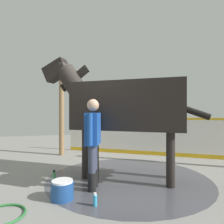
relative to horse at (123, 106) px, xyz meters
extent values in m
cube|color=gray|center=(-0.32, -0.06, -1.52)|extent=(16.00, 16.00, 0.02)
cylinder|color=#4C4C54|center=(0.07, 0.10, -1.51)|extent=(3.33, 3.33, 0.00)
cube|color=white|center=(-1.95, 1.40, -0.94)|extent=(2.95, 4.52, 1.14)
cube|color=gold|center=(-1.95, 1.40, -0.34)|extent=(2.97, 4.53, 0.06)
cube|color=gold|center=(-1.95, 1.40, -1.45)|extent=(2.95, 4.52, 0.12)
cylinder|color=olive|center=(-2.59, -1.19, -0.05)|extent=(0.16, 0.16, 2.92)
cube|color=black|center=(0.07, 0.10, -0.01)|extent=(2.02, 2.40, 0.96)
cylinder|color=black|center=(-0.17, -0.76, -1.00)|extent=(0.16, 0.16, 1.01)
cylinder|color=black|center=(-0.62, -0.47, -1.00)|extent=(0.16, 0.16, 1.01)
cylinder|color=black|center=(0.75, 0.67, -1.00)|extent=(0.16, 0.16, 1.01)
cylinder|color=black|center=(0.30, 0.96, -1.00)|extent=(0.16, 0.16, 1.01)
cylinder|color=black|center=(-0.61, -0.95, 0.48)|extent=(0.82, 0.94, 0.95)
cube|color=black|center=(-0.61, -0.95, 0.63)|extent=(0.45, 0.64, 0.58)
cube|color=black|center=(-0.86, -1.34, 0.83)|extent=(0.59, 0.70, 0.56)
cylinder|color=black|center=(0.73, 1.12, -0.11)|extent=(0.48, 0.65, 0.35)
cylinder|color=black|center=(0.35, -0.68, -1.35)|extent=(0.15, 0.15, 0.32)
cylinder|color=#383D51|center=(0.35, -0.68, -0.95)|extent=(0.13, 0.13, 0.48)
cylinder|color=black|center=(0.55, -0.75, -1.35)|extent=(0.15, 0.15, 0.32)
cylinder|color=#383D51|center=(0.55, -0.75, -0.95)|extent=(0.13, 0.13, 0.48)
cube|color=#19479E|center=(0.45, -0.71, -0.43)|extent=(0.51, 0.37, 0.56)
cylinder|color=#19479E|center=(0.18, -0.61, -0.42)|extent=(0.09, 0.09, 0.54)
cylinder|color=#19479E|center=(0.71, -0.81, -0.42)|extent=(0.09, 0.09, 0.54)
sphere|color=tan|center=(0.45, -0.71, -0.01)|extent=(0.22, 0.22, 0.22)
cylinder|color=#1E478C|center=(0.75, -1.25, -1.37)|extent=(0.36, 0.36, 0.27)
cylinder|color=white|center=(0.75, -1.25, -1.22)|extent=(0.33, 0.33, 0.03)
cylinder|color=#3399CC|center=(1.10, -0.80, -1.43)|extent=(0.06, 0.06, 0.16)
cylinder|color=white|center=(1.10, -0.80, -1.33)|extent=(0.04, 0.04, 0.03)
cylinder|color=#4CA559|center=(-0.11, -1.39, -1.41)|extent=(0.06, 0.06, 0.19)
cylinder|color=black|center=(-0.11, -1.39, -1.30)|extent=(0.04, 0.04, 0.04)
torus|color=#267233|center=(1.06, -2.05, -1.49)|extent=(0.62, 0.62, 0.03)
camera|label=1|loc=(3.98, -1.34, -0.13)|focal=31.99mm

